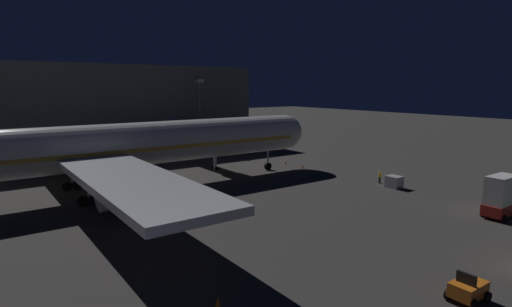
{
  "coord_description": "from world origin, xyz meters",
  "views": [
    {
      "loc": [
        -51.26,
        21.71,
        13.25
      ],
      "look_at": [
        -3.0,
        -12.84,
        3.5
      ],
      "focal_mm": 28.67,
      "sensor_mm": 36.0,
      "label": 1
    }
  ],
  "objects_px": {
    "airliner_at_gate": "(98,149)",
    "traffic_cone_nose_starboard": "(285,162)",
    "ops_van": "(503,196)",
    "traffic_cone_nose_port": "(303,166)",
    "pushback_tug": "(468,289)",
    "apron_floodlight_mast": "(200,108)",
    "ground_crew_by_tug": "(380,176)",
    "jet_bridge": "(196,130)",
    "traffic_cone_wingtip_svc_side": "(218,301)",
    "baggage_container_near_belt": "(394,182)"
  },
  "relations": [
    {
      "from": "pushback_tug",
      "to": "traffic_cone_nose_starboard",
      "type": "relative_size",
      "value": 4.25
    },
    {
      "from": "apron_floodlight_mast",
      "to": "traffic_cone_nose_starboard",
      "type": "xyz_separation_m",
      "value": [
        -23.3,
        -4.11,
        -8.46
      ]
    },
    {
      "from": "jet_bridge",
      "to": "ground_crew_by_tug",
      "type": "xyz_separation_m",
      "value": [
        -27.68,
        -13.92,
        -4.95
      ]
    },
    {
      "from": "jet_bridge",
      "to": "baggage_container_near_belt",
      "type": "distance_m",
      "value": 33.62
    },
    {
      "from": "ground_crew_by_tug",
      "to": "traffic_cone_nose_port",
      "type": "xyz_separation_m",
      "value": [
        14.12,
        1.57,
        -0.67
      ]
    },
    {
      "from": "jet_bridge",
      "to": "traffic_cone_wingtip_svc_side",
      "type": "distance_m",
      "value": 47.49
    },
    {
      "from": "apron_floodlight_mast",
      "to": "traffic_cone_nose_port",
      "type": "relative_size",
      "value": 26.77
    },
    {
      "from": "apron_floodlight_mast",
      "to": "ops_van",
      "type": "distance_m",
      "value": 59.03
    },
    {
      "from": "baggage_container_near_belt",
      "to": "ground_crew_by_tug",
      "type": "height_order",
      "value": "ground_crew_by_tug"
    },
    {
      "from": "traffic_cone_nose_port",
      "to": "traffic_cone_wingtip_svc_side",
      "type": "distance_m",
      "value": 43.8
    },
    {
      "from": "ground_crew_by_tug",
      "to": "traffic_cone_wingtip_svc_side",
      "type": "relative_size",
      "value": 3.12
    },
    {
      "from": "airliner_at_gate",
      "to": "ops_van",
      "type": "height_order",
      "value": "airliner_at_gate"
    },
    {
      "from": "pushback_tug",
      "to": "traffic_cone_nose_starboard",
      "type": "bearing_deg",
      "value": -25.53
    },
    {
      "from": "ground_crew_by_tug",
      "to": "traffic_cone_nose_starboard",
      "type": "bearing_deg",
      "value": 4.86
    },
    {
      "from": "airliner_at_gate",
      "to": "pushback_tug",
      "type": "height_order",
      "value": "airliner_at_gate"
    },
    {
      "from": "baggage_container_near_belt",
      "to": "traffic_cone_nose_port",
      "type": "bearing_deg",
      "value": 3.53
    },
    {
      "from": "baggage_container_near_belt",
      "to": "traffic_cone_nose_port",
      "type": "height_order",
      "value": "baggage_container_near_belt"
    },
    {
      "from": "ground_crew_by_tug",
      "to": "traffic_cone_nose_starboard",
      "type": "xyz_separation_m",
      "value": [
        18.52,
        1.57,
        -0.67
      ]
    },
    {
      "from": "pushback_tug",
      "to": "ground_crew_by_tug",
      "type": "xyz_separation_m",
      "value": [
        23.37,
        -21.58,
        0.16
      ]
    },
    {
      "from": "apron_floodlight_mast",
      "to": "traffic_cone_nose_starboard",
      "type": "distance_m",
      "value": 25.13
    },
    {
      "from": "ops_van",
      "to": "traffic_cone_nose_starboard",
      "type": "xyz_separation_m",
      "value": [
        35.24,
        -0.39,
        -1.86
      ]
    },
    {
      "from": "ops_van",
      "to": "traffic_cone_nose_port",
      "type": "relative_size",
      "value": 9.64
    },
    {
      "from": "pushback_tug",
      "to": "ground_crew_by_tug",
      "type": "height_order",
      "value": "pushback_tug"
    },
    {
      "from": "apron_floodlight_mast",
      "to": "airliner_at_gate",
      "type": "bearing_deg",
      "value": 132.82
    },
    {
      "from": "traffic_cone_nose_starboard",
      "to": "traffic_cone_wingtip_svc_side",
      "type": "xyz_separation_m",
      "value": [
        -33.25,
        32.96,
        0.0
      ]
    },
    {
      "from": "baggage_container_near_belt",
      "to": "traffic_cone_nose_port",
      "type": "distance_m",
      "value": 16.89
    },
    {
      "from": "airliner_at_gate",
      "to": "ground_crew_by_tug",
      "type": "bearing_deg",
      "value": -116.17
    },
    {
      "from": "jet_bridge",
      "to": "traffic_cone_nose_port",
      "type": "height_order",
      "value": "jet_bridge"
    },
    {
      "from": "airliner_at_gate",
      "to": "traffic_cone_nose_starboard",
      "type": "xyz_separation_m",
      "value": [
        2.2,
        -31.63,
        -5.45
      ]
    },
    {
      "from": "traffic_cone_nose_port",
      "to": "pushback_tug",
      "type": "bearing_deg",
      "value": 151.91
    },
    {
      "from": "ground_crew_by_tug",
      "to": "traffic_cone_nose_starboard",
      "type": "relative_size",
      "value": 3.12
    },
    {
      "from": "ops_van",
      "to": "baggage_container_near_belt",
      "type": "distance_m",
      "value": 14.13
    },
    {
      "from": "pushback_tug",
      "to": "traffic_cone_nose_starboard",
      "type": "height_order",
      "value": "pushback_tug"
    },
    {
      "from": "airliner_at_gate",
      "to": "ground_crew_by_tug",
      "type": "xyz_separation_m",
      "value": [
        -16.32,
        -33.2,
        -4.78
      ]
    },
    {
      "from": "airliner_at_gate",
      "to": "apron_floodlight_mast",
      "type": "relative_size",
      "value": 4.41
    },
    {
      "from": "traffic_cone_nose_starboard",
      "to": "ground_crew_by_tug",
      "type": "bearing_deg",
      "value": -175.14
    },
    {
      "from": "pushback_tug",
      "to": "traffic_cone_nose_starboard",
      "type": "distance_m",
      "value": 46.42
    },
    {
      "from": "apron_floodlight_mast",
      "to": "ops_van",
      "type": "relative_size",
      "value": 2.78
    },
    {
      "from": "baggage_container_near_belt",
      "to": "traffic_cone_nose_starboard",
      "type": "height_order",
      "value": "baggage_container_near_belt"
    },
    {
      "from": "jet_bridge",
      "to": "ground_crew_by_tug",
      "type": "distance_m",
      "value": 31.38
    },
    {
      "from": "traffic_cone_nose_port",
      "to": "traffic_cone_nose_starboard",
      "type": "distance_m",
      "value": 4.4
    },
    {
      "from": "traffic_cone_nose_port",
      "to": "traffic_cone_wingtip_svc_side",
      "type": "height_order",
      "value": "same"
    },
    {
      "from": "ops_van",
      "to": "traffic_cone_wingtip_svc_side",
      "type": "distance_m",
      "value": 32.68
    },
    {
      "from": "traffic_cone_nose_port",
      "to": "apron_floodlight_mast",
      "type": "bearing_deg",
      "value": 8.43
    },
    {
      "from": "pushback_tug",
      "to": "traffic_cone_wingtip_svc_side",
      "type": "distance_m",
      "value": 15.57
    },
    {
      "from": "airliner_at_gate",
      "to": "traffic_cone_nose_starboard",
      "type": "bearing_deg",
      "value": -86.02
    },
    {
      "from": "airliner_at_gate",
      "to": "ground_crew_by_tug",
      "type": "height_order",
      "value": "airliner_at_gate"
    },
    {
      "from": "traffic_cone_wingtip_svc_side",
      "to": "pushback_tug",
      "type": "bearing_deg",
      "value": -123.69
    },
    {
      "from": "baggage_container_near_belt",
      "to": "traffic_cone_nose_starboard",
      "type": "xyz_separation_m",
      "value": [
        21.25,
        1.04,
        -0.51
      ]
    },
    {
      "from": "apron_floodlight_mast",
      "to": "ground_crew_by_tug",
      "type": "relative_size",
      "value": 8.59
    }
  ]
}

